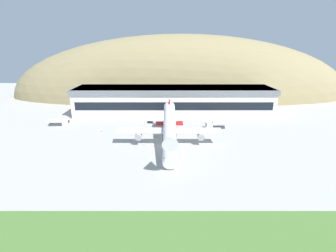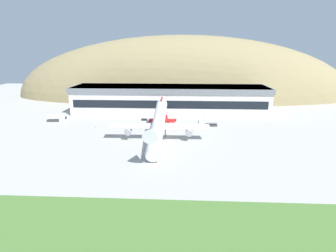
{
  "view_description": "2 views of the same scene",
  "coord_description": "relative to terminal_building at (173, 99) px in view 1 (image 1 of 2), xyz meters",
  "views": [
    {
      "loc": [
        0.75,
        -81.74,
        32.61
      ],
      "look_at": [
        0.9,
        3.45,
        6.15
      ],
      "focal_mm": 28.0,
      "sensor_mm": 36.0,
      "label": 1
    },
    {
      "loc": [
        8.85,
        -83.99,
        30.36
      ],
      "look_at": [
        4.76,
        -1.61,
        6.19
      ],
      "focal_mm": 28.0,
      "sensor_mm": 36.0,
      "label": 2
    }
  ],
  "objects": [
    {
      "name": "box_truck",
      "position": [
        16.62,
        -24.19,
        -5.93
      ],
      "size": [
        7.75,
        2.79,
        3.12
      ],
      "color": "silver",
      "rests_on": "ground_plane"
    },
    {
      "name": "grass_strip_foreground",
      "position": [
        -3.47,
        -90.93,
        -7.37
      ],
      "size": [
        274.82,
        21.75,
        0.08
      ],
      "primitive_type": "cube",
      "color": "#4C7533",
      "rests_on": "ground_plane"
    },
    {
      "name": "service_car_1",
      "position": [
        2.51,
        -20.1,
        -6.72
      ],
      "size": [
        4.28,
        2.21,
        1.67
      ],
      "color": "silver",
      "rests_on": "ground_plane"
    },
    {
      "name": "terminal_building",
      "position": [
        0.0,
        0.0,
        0.0
      ],
      "size": [
        95.3,
        20.63,
        13.08
      ],
      "color": "silver",
      "rests_on": "ground_plane"
    },
    {
      "name": "fuel_truck",
      "position": [
        -48.78,
        -20.24,
        -5.99
      ],
      "size": [
        8.14,
        2.59,
        2.99
      ],
      "color": "silver",
      "rests_on": "ground_plane"
    },
    {
      "name": "service_car_0",
      "position": [
        -10.16,
        -19.31,
        -6.81
      ],
      "size": [
        4.61,
        2.23,
        1.45
      ],
      "color": "silver",
      "rests_on": "ground_plane"
    },
    {
      "name": "cargo_airplane",
      "position": [
        -2.15,
        -42.73,
        -1.76
      ],
      "size": [
        35.0,
        47.71,
        12.81
      ],
      "color": "silver"
    },
    {
      "name": "traffic_cone_0",
      "position": [
        -28.98,
        -28.66,
        -7.13
      ],
      "size": [
        0.52,
        0.52,
        0.58
      ],
      "color": "orange",
      "rests_on": "ground_plane"
    },
    {
      "name": "hill_backdrop",
      "position": [
        5.49,
        45.65,
        -7.41
      ],
      "size": [
        218.22,
        65.41,
        78.51
      ],
      "primitive_type": "ellipsoid",
      "color": "#8E7F56",
      "rests_on": "ground_plane"
    },
    {
      "name": "traffic_cone_1",
      "position": [
        -7.99,
        -34.69,
        -7.13
      ],
      "size": [
        0.52,
        0.52,
        0.58
      ],
      "color": "orange",
      "rests_on": "ground_plane"
    },
    {
      "name": "ground_plane",
      "position": [
        -3.47,
        -44.32,
        -7.41
      ],
      "size": [
        305.36,
        305.36,
        0.0
      ],
      "primitive_type": "plane",
      "color": "#ADAAA3"
    }
  ]
}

